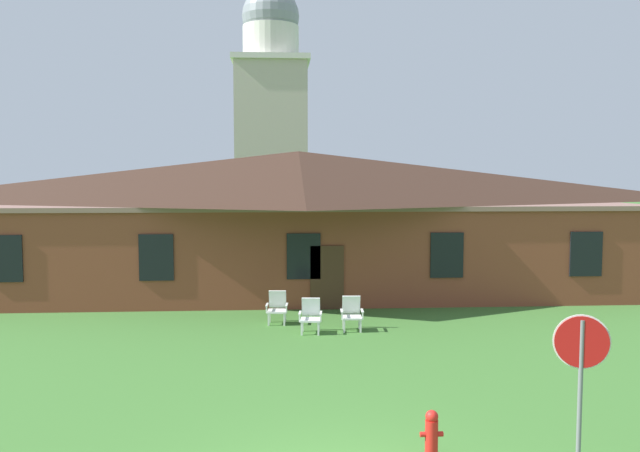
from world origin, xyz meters
TOP-DOWN VIEW (x-y plane):
  - brick_building at (0.00, 17.43)m, footprint 24.58×10.40m
  - dome_tower at (-1.28, 36.61)m, footprint 5.18×5.18m
  - stop_sign at (3.58, 0.45)m, footprint 0.77×0.27m
  - lawn_chair_by_porch at (-0.86, 10.53)m, footprint 0.67×0.70m
  - lawn_chair_near_door at (0.07, 9.33)m, footprint 0.68×0.71m
  - lawn_chair_left_end at (1.25, 9.56)m, footprint 0.66×0.69m
  - fire_hydrant at (1.54, 1.06)m, footprint 0.36×0.28m

SIDE VIEW (x-z plane):
  - fire_hydrant at x=1.54m, z-range -0.02..0.77m
  - lawn_chair_by_porch at x=-0.86m, z-range 0.02..0.98m
  - lawn_chair_near_door at x=0.07m, z-range 0.02..0.98m
  - lawn_chair_left_end at x=1.25m, z-range 0.02..0.98m
  - stop_sign at x=3.58m, z-range 0.50..2.89m
  - brick_building at x=0.00m, z-range 0.05..5.39m
  - dome_tower at x=-1.28m, z-range -0.82..17.15m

